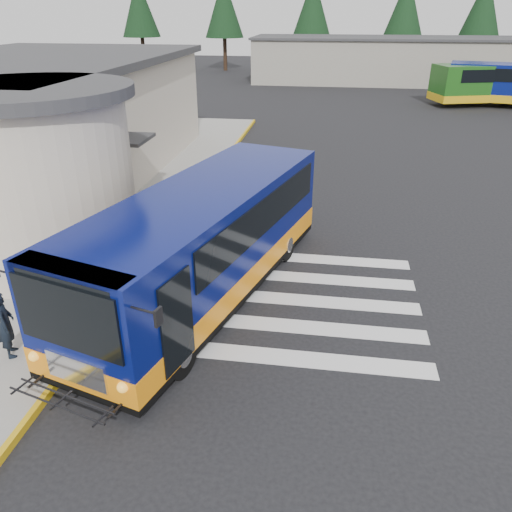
# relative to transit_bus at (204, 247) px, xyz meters

# --- Properties ---
(ground) EXTENTS (140.00, 140.00, 0.00)m
(ground) POSITION_rel_transit_bus_xyz_m (1.97, 0.82, -1.35)
(ground) COLOR black
(ground) RESTS_ON ground
(sidewalk) EXTENTS (10.00, 34.00, 0.15)m
(sidewalk) POSITION_rel_transit_bus_xyz_m (-7.03, 4.82, -1.28)
(sidewalk) COLOR gray
(sidewalk) RESTS_ON ground
(curb_strip) EXTENTS (0.12, 34.00, 0.16)m
(curb_strip) POSITION_rel_transit_bus_xyz_m (-2.08, 4.82, -1.27)
(curb_strip) COLOR gold
(curb_strip) RESTS_ON ground
(station_building) EXTENTS (12.70, 18.70, 4.80)m
(station_building) POSITION_rel_transit_bus_xyz_m (-8.87, 7.72, 1.22)
(station_building) COLOR beige
(station_building) RESTS_ON ground
(crosswalk) EXTENTS (8.00, 5.35, 0.01)m
(crosswalk) POSITION_rel_transit_bus_xyz_m (1.47, 0.02, -1.35)
(crosswalk) COLOR silver
(crosswalk) RESTS_ON ground
(depot_building) EXTENTS (26.40, 8.40, 4.20)m
(depot_building) POSITION_rel_transit_bus_xyz_m (7.97, 42.82, 0.75)
(depot_building) COLOR gray
(depot_building) RESTS_ON ground
(tree_line) EXTENTS (58.40, 4.40, 10.00)m
(tree_line) POSITION_rel_transit_bus_xyz_m (8.26, 50.82, 5.42)
(tree_line) COLOR black
(tree_line) RESTS_ON ground
(transit_bus) EXTENTS (5.54, 10.30, 2.83)m
(transit_bus) POSITION_rel_transit_bus_xyz_m (0.00, 0.00, 0.00)
(transit_bus) COLOR #07115C
(transit_bus) RESTS_ON ground
(pedestrian_a) EXTENTS (0.59, 0.66, 1.51)m
(pedestrian_a) POSITION_rel_transit_bus_xyz_m (-3.40, -3.30, -0.45)
(pedestrian_a) COLOR black
(pedestrian_a) RESTS_ON sidewalk
(pedestrian_b) EXTENTS (0.84, 0.94, 1.60)m
(pedestrian_b) POSITION_rel_transit_bus_xyz_m (-3.80, -0.25, -0.40)
(pedestrian_b) COLOR black
(pedestrian_b) RESTS_ON sidewalk
(bollard) EXTENTS (0.10, 0.10, 1.21)m
(bollard) POSITION_rel_transit_bus_xyz_m (-2.23, -2.90, -0.60)
(bollard) COLOR black
(bollard) RESTS_ON sidewalk
(far_bus_b) EXTENTS (10.24, 5.48, 2.54)m
(far_bus_b) POSITION_rel_transit_bus_xyz_m (15.22, 30.90, 0.30)
(far_bus_b) COLOR #1C5416
(far_bus_b) RESTS_ON ground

